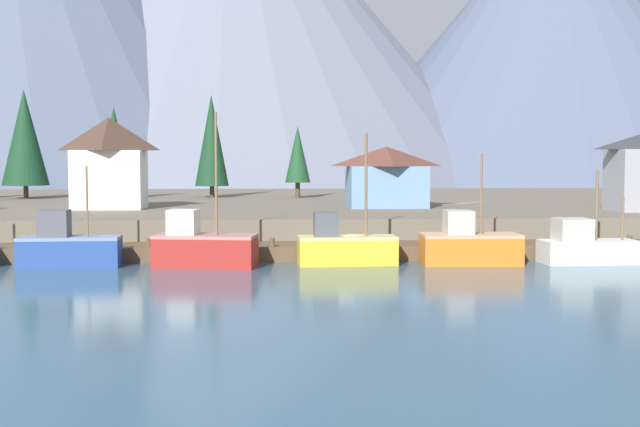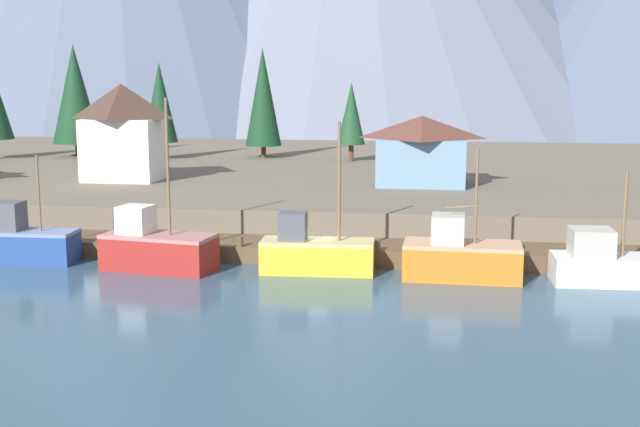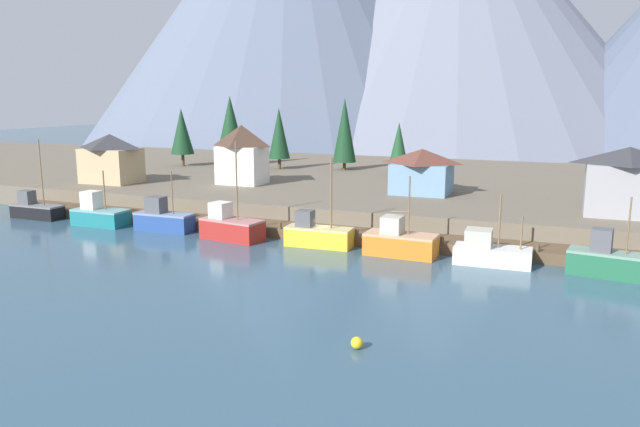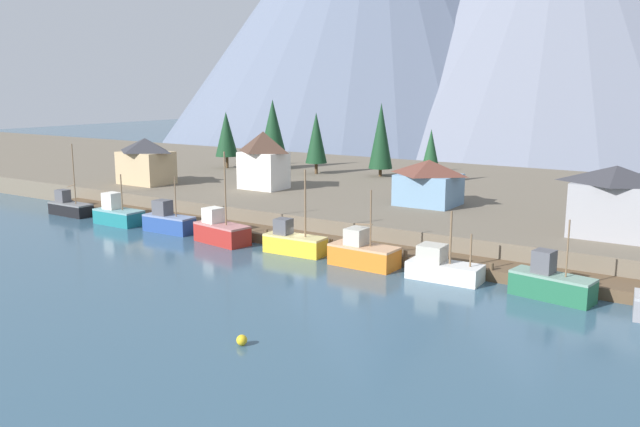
{
  "view_description": "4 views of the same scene",
  "coord_description": "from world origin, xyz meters",
  "px_view_note": "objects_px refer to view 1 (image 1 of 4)",
  "views": [
    {
      "loc": [
        -4.16,
        -53.31,
        6.88
      ],
      "look_at": [
        -0.78,
        1.42,
        3.1
      ],
      "focal_mm": 46.14,
      "sensor_mm": 36.0,
      "label": 1
    },
    {
      "loc": [
        7.25,
        -45.04,
        10.86
      ],
      "look_at": [
        0.17,
        3.98,
        2.42
      ],
      "focal_mm": 45.68,
      "sensor_mm": 36.0,
      "label": 2
    },
    {
      "loc": [
        21.58,
        -52.2,
        13.83
      ],
      "look_at": [
        -0.59,
        2.32,
        2.39
      ],
      "focal_mm": 33.87,
      "sensor_mm": 36.0,
      "label": 3
    },
    {
      "loc": [
        37.79,
        -52.6,
        16.28
      ],
      "look_at": [
        1.03,
        2.71,
        3.39
      ],
      "focal_mm": 37.27,
      "sensor_mm": 36.0,
      "label": 4
    }
  ],
  "objects_px": {
    "fishing_boat_yellow": "(345,247)",
    "house_blue": "(386,176)",
    "fishing_boat_white": "(586,247)",
    "fishing_boat_red": "(203,247)",
    "fishing_boat_orange": "(469,245)",
    "house_white": "(109,162)",
    "fishing_boat_blue": "(67,247)",
    "conifer_mid_left": "(212,140)",
    "conifer_mid_right": "(114,145)",
    "conifer_back_left": "(25,137)",
    "conifer_near_right": "(298,154)"
  },
  "relations": [
    {
      "from": "fishing_boat_blue",
      "to": "fishing_boat_white",
      "type": "bearing_deg",
      "value": -2.01
    },
    {
      "from": "house_white",
      "to": "conifer_near_right",
      "type": "distance_m",
      "value": 23.9
    },
    {
      "from": "fishing_boat_yellow",
      "to": "house_blue",
      "type": "xyz_separation_m",
      "value": [
        5.4,
        19.32,
        4.06
      ]
    },
    {
      "from": "fishing_boat_orange",
      "to": "house_white",
      "type": "relative_size",
      "value": 0.92
    },
    {
      "from": "fishing_boat_red",
      "to": "fishing_boat_yellow",
      "type": "height_order",
      "value": "fishing_boat_red"
    },
    {
      "from": "conifer_back_left",
      "to": "fishing_boat_red",
      "type": "bearing_deg",
      "value": -59.8
    },
    {
      "from": "fishing_boat_yellow",
      "to": "conifer_mid_left",
      "type": "bearing_deg",
      "value": 103.73
    },
    {
      "from": "fishing_boat_blue",
      "to": "fishing_boat_yellow",
      "type": "height_order",
      "value": "fishing_boat_yellow"
    },
    {
      "from": "fishing_boat_orange",
      "to": "house_blue",
      "type": "relative_size",
      "value": 1.02
    },
    {
      "from": "fishing_boat_red",
      "to": "conifer_near_right",
      "type": "relative_size",
      "value": 1.26
    },
    {
      "from": "conifer_near_right",
      "to": "house_white",
      "type": "bearing_deg",
      "value": -133.77
    },
    {
      "from": "house_blue",
      "to": "conifer_back_left",
      "type": "bearing_deg",
      "value": 154.6
    },
    {
      "from": "fishing_boat_orange",
      "to": "house_white",
      "type": "height_order",
      "value": "house_white"
    },
    {
      "from": "fishing_boat_white",
      "to": "house_white",
      "type": "height_order",
      "value": "house_white"
    },
    {
      "from": "fishing_boat_orange",
      "to": "conifer_back_left",
      "type": "xyz_separation_m",
      "value": [
        -38.41,
        36.59,
        7.7
      ]
    },
    {
      "from": "house_blue",
      "to": "conifer_mid_right",
      "type": "xyz_separation_m",
      "value": [
        -26.34,
        15.76,
        2.95
      ]
    },
    {
      "from": "fishing_boat_red",
      "to": "conifer_mid_right",
      "type": "distance_m",
      "value": 38.24
    },
    {
      "from": "fishing_boat_blue",
      "to": "fishing_boat_yellow",
      "type": "xyz_separation_m",
      "value": [
        17.45,
        -0.06,
        -0.09
      ]
    },
    {
      "from": "fishing_boat_white",
      "to": "fishing_boat_orange",
      "type": "bearing_deg",
      "value": 178.38
    },
    {
      "from": "fishing_boat_blue",
      "to": "conifer_back_left",
      "type": "bearing_deg",
      "value": 108.14
    },
    {
      "from": "conifer_near_right",
      "to": "conifer_back_left",
      "type": "distance_m",
      "value": 28.73
    },
    {
      "from": "conifer_mid_right",
      "to": "conifer_mid_left",
      "type": "bearing_deg",
      "value": 16.19
    },
    {
      "from": "fishing_boat_orange",
      "to": "fishing_boat_blue",
      "type": "bearing_deg",
      "value": -179.06
    },
    {
      "from": "fishing_boat_orange",
      "to": "house_blue",
      "type": "xyz_separation_m",
      "value": [
        -2.56,
        19.57,
        3.98
      ]
    },
    {
      "from": "fishing_boat_orange",
      "to": "fishing_boat_red",
      "type": "bearing_deg",
      "value": -177.24
    },
    {
      "from": "fishing_boat_orange",
      "to": "house_blue",
      "type": "bearing_deg",
      "value": 99.1
    },
    {
      "from": "fishing_boat_blue",
      "to": "fishing_boat_red",
      "type": "height_order",
      "value": "fishing_boat_red"
    },
    {
      "from": "house_white",
      "to": "house_blue",
      "type": "bearing_deg",
      "value": 2.06
    },
    {
      "from": "house_blue",
      "to": "conifer_mid_right",
      "type": "height_order",
      "value": "conifer_mid_right"
    },
    {
      "from": "fishing_boat_blue",
      "to": "fishing_boat_orange",
      "type": "relative_size",
      "value": 0.89
    },
    {
      "from": "fishing_boat_orange",
      "to": "conifer_mid_right",
      "type": "height_order",
      "value": "conifer_mid_right"
    },
    {
      "from": "fishing_boat_red",
      "to": "conifer_near_right",
      "type": "bearing_deg",
      "value": 87.93
    },
    {
      "from": "fishing_boat_red",
      "to": "conifer_mid_left",
      "type": "bearing_deg",
      "value": 102.22
    },
    {
      "from": "fishing_boat_yellow",
      "to": "house_blue",
      "type": "relative_size",
      "value": 1.2
    },
    {
      "from": "fishing_boat_blue",
      "to": "conifer_mid_right",
      "type": "height_order",
      "value": "conifer_mid_right"
    },
    {
      "from": "fishing_boat_white",
      "to": "house_blue",
      "type": "relative_size",
      "value": 0.91
    },
    {
      "from": "conifer_near_right",
      "to": "fishing_boat_orange",
      "type": "bearing_deg",
      "value": -74.84
    },
    {
      "from": "fishing_boat_blue",
      "to": "house_blue",
      "type": "xyz_separation_m",
      "value": [
        22.85,
        19.26,
        3.96
      ]
    },
    {
      "from": "conifer_mid_left",
      "to": "conifer_mid_right",
      "type": "xyz_separation_m",
      "value": [
        -9.9,
        -2.88,
        -0.52
      ]
    },
    {
      "from": "fishing_boat_red",
      "to": "conifer_back_left",
      "type": "xyz_separation_m",
      "value": [
        -21.49,
        36.92,
        7.66
      ]
    },
    {
      "from": "house_white",
      "to": "conifer_mid_right",
      "type": "xyz_separation_m",
      "value": [
        -2.64,
        16.61,
        1.71
      ]
    },
    {
      "from": "fishing_boat_yellow",
      "to": "fishing_boat_orange",
      "type": "bearing_deg",
      "value": -4.27
    },
    {
      "from": "fishing_boat_blue",
      "to": "fishing_boat_red",
      "type": "distance_m",
      "value": 8.51
    },
    {
      "from": "conifer_mid_left",
      "to": "house_blue",
      "type": "bearing_deg",
      "value": -48.58
    },
    {
      "from": "house_blue",
      "to": "conifer_back_left",
      "type": "distance_m",
      "value": 39.85
    },
    {
      "from": "fishing_boat_white",
      "to": "house_blue",
      "type": "xyz_separation_m",
      "value": [
        -10.28,
        19.52,
        4.14
      ]
    },
    {
      "from": "fishing_boat_white",
      "to": "conifer_mid_left",
      "type": "relative_size",
      "value": 0.57
    },
    {
      "from": "fishing_boat_yellow",
      "to": "fishing_boat_orange",
      "type": "relative_size",
      "value": 1.18
    },
    {
      "from": "fishing_boat_white",
      "to": "conifer_mid_right",
      "type": "distance_m",
      "value": 51.34
    },
    {
      "from": "fishing_boat_red",
      "to": "conifer_back_left",
      "type": "bearing_deg",
      "value": 129.32
    }
  ]
}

